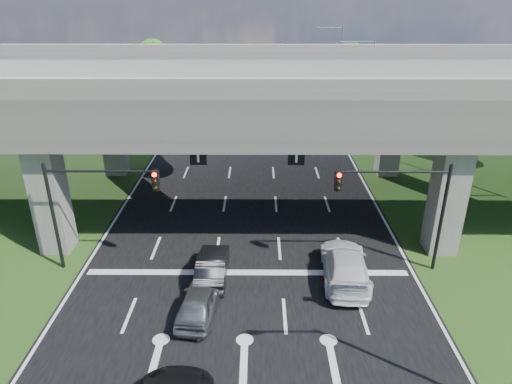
{
  "coord_description": "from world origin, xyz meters",
  "views": [
    {
      "loc": [
        0.58,
        -16.9,
        13.79
      ],
      "look_at": [
        0.43,
        8.01,
        2.72
      ],
      "focal_mm": 32.0,
      "sensor_mm": 36.0,
      "label": 1
    }
  ],
  "objects_px": {
    "car_silver": "(200,301)",
    "car_white": "(345,265)",
    "signal_left": "(92,198)",
    "streetlight_far": "(366,87)",
    "signal_right": "(402,198)",
    "car_dark": "(212,266)",
    "streetlight_beyond": "(337,61)"
  },
  "relations": [
    {
      "from": "signal_right",
      "to": "signal_left",
      "type": "xyz_separation_m",
      "value": [
        -15.65,
        0.0,
        0.0
      ]
    },
    {
      "from": "streetlight_far",
      "to": "streetlight_beyond",
      "type": "bearing_deg",
      "value": 90.0
    },
    {
      "from": "streetlight_beyond",
      "to": "car_white",
      "type": "distance_m",
      "value": 37.68
    },
    {
      "from": "car_silver",
      "to": "car_dark",
      "type": "distance_m",
      "value": 2.88
    },
    {
      "from": "signal_right",
      "to": "streetlight_far",
      "type": "relative_size",
      "value": 0.6
    },
    {
      "from": "streetlight_beyond",
      "to": "car_silver",
      "type": "bearing_deg",
      "value": -107.02
    },
    {
      "from": "signal_right",
      "to": "car_dark",
      "type": "relative_size",
      "value": 1.4
    },
    {
      "from": "signal_left",
      "to": "signal_right",
      "type": "bearing_deg",
      "value": 0.0
    },
    {
      "from": "streetlight_far",
      "to": "car_dark",
      "type": "height_order",
      "value": "streetlight_far"
    },
    {
      "from": "streetlight_beyond",
      "to": "car_dark",
      "type": "distance_m",
      "value": 39.2
    },
    {
      "from": "signal_left",
      "to": "streetlight_far",
      "type": "xyz_separation_m",
      "value": [
        17.92,
        20.06,
        1.66
      ]
    },
    {
      "from": "signal_right",
      "to": "car_silver",
      "type": "xyz_separation_m",
      "value": [
        -9.93,
        -3.81,
        -3.46
      ]
    },
    {
      "from": "signal_right",
      "to": "car_white",
      "type": "xyz_separation_m",
      "value": [
        -2.79,
        -0.94,
        -3.35
      ]
    },
    {
      "from": "car_white",
      "to": "streetlight_far",
      "type": "bearing_deg",
      "value": -99.6
    },
    {
      "from": "signal_right",
      "to": "car_silver",
      "type": "height_order",
      "value": "signal_right"
    },
    {
      "from": "signal_right",
      "to": "car_dark",
      "type": "distance_m",
      "value": 10.27
    },
    {
      "from": "signal_right",
      "to": "streetlight_beyond",
      "type": "height_order",
      "value": "streetlight_beyond"
    },
    {
      "from": "signal_right",
      "to": "streetlight_beyond",
      "type": "bearing_deg",
      "value": 86.39
    },
    {
      "from": "streetlight_beyond",
      "to": "car_silver",
      "type": "relative_size",
      "value": 2.44
    },
    {
      "from": "signal_right",
      "to": "streetlight_beyond",
      "type": "relative_size",
      "value": 0.6
    },
    {
      "from": "car_white",
      "to": "streetlight_beyond",
      "type": "bearing_deg",
      "value": -93.83
    },
    {
      "from": "streetlight_far",
      "to": "streetlight_beyond",
      "type": "distance_m",
      "value": 16.0
    },
    {
      "from": "car_silver",
      "to": "car_white",
      "type": "relative_size",
      "value": 0.73
    },
    {
      "from": "signal_right",
      "to": "car_silver",
      "type": "distance_m",
      "value": 11.19
    },
    {
      "from": "signal_right",
      "to": "car_dark",
      "type": "height_order",
      "value": "signal_right"
    },
    {
      "from": "signal_right",
      "to": "car_dark",
      "type": "bearing_deg",
      "value": -174.41
    },
    {
      "from": "signal_left",
      "to": "streetlight_far",
      "type": "bearing_deg",
      "value": 48.22
    },
    {
      "from": "streetlight_far",
      "to": "car_silver",
      "type": "bearing_deg",
      "value": -117.09
    },
    {
      "from": "streetlight_beyond",
      "to": "car_white",
      "type": "relative_size",
      "value": 1.8
    },
    {
      "from": "signal_right",
      "to": "signal_left",
      "type": "distance_m",
      "value": 15.65
    },
    {
      "from": "car_silver",
      "to": "car_white",
      "type": "distance_m",
      "value": 7.69
    },
    {
      "from": "signal_right",
      "to": "car_white",
      "type": "relative_size",
      "value": 1.08
    }
  ]
}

